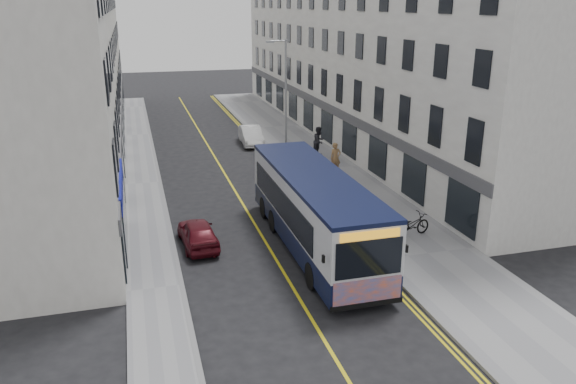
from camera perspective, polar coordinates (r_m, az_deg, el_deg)
ground at (r=23.32m, az=-1.13°, el=-7.02°), size 140.00×140.00×0.00m
pavement_east at (r=35.77m, az=3.74°, el=2.31°), size 4.50×64.00×0.12m
pavement_west at (r=33.88m, az=-14.54°, el=0.80°), size 2.00×64.00×0.12m
kerb_east at (r=35.11m, az=0.27°, el=2.04°), size 0.18×64.00×0.13m
kerb_west at (r=33.90m, az=-12.85°, el=0.95°), size 0.18×64.00×0.13m
road_centre_line at (r=34.30m, az=-6.18°, el=1.42°), size 0.12×64.00×0.01m
road_dbl_yellow_inner at (r=35.01m, az=-0.44°, el=1.89°), size 0.10×64.00×0.01m
road_dbl_yellow_outer at (r=35.07m, az=-0.13°, el=1.91°), size 0.10×64.00×0.01m
terrace_east at (r=44.76m, az=6.56°, el=13.92°), size 6.00×46.00×13.00m
terrace_west at (r=41.69m, az=-21.29°, el=12.47°), size 6.00×46.00×13.00m
streetlamp at (r=36.08m, az=-0.34°, el=9.53°), size 1.32×0.18×8.00m
city_bus at (r=23.81m, az=2.68°, el=-1.69°), size 2.69×11.53×3.35m
bicycle at (r=25.80m, az=12.46°, el=-3.31°), size 2.12×1.20×1.05m
pedestrian_near at (r=34.63m, az=4.84°, el=3.46°), size 0.70×0.48×1.89m
pedestrian_far at (r=38.67m, az=3.16°, el=5.19°), size 1.23×1.18×1.99m
car_white at (r=42.33m, az=-3.78°, el=5.75°), size 1.67×4.20×1.36m
car_maroon at (r=24.77m, az=-9.13°, el=-4.14°), size 1.65×3.65×1.21m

